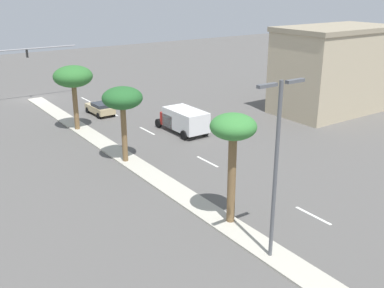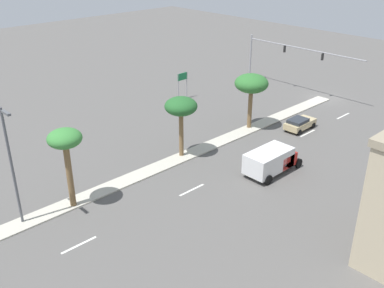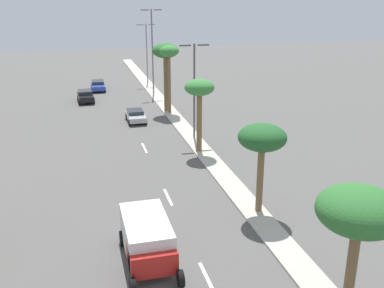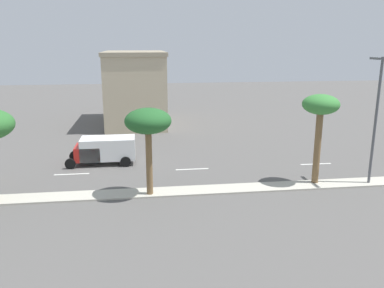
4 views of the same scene
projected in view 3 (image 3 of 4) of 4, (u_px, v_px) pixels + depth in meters
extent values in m
plane|color=#565451|center=(203.00, 152.00, 41.44)|extent=(160.00, 160.00, 0.00)
cube|color=#B7B2A3|center=(177.00, 120.00, 51.35)|extent=(1.80, 97.71, 0.12)
cube|color=silver|center=(207.00, 278.00, 23.28)|extent=(0.20, 2.80, 0.01)
cube|color=silver|center=(168.00, 197.00, 32.35)|extent=(0.20, 2.80, 0.01)
cube|color=silver|center=(144.00, 148.00, 42.44)|extent=(0.20, 2.80, 0.01)
cube|color=silver|center=(132.00, 122.00, 50.78)|extent=(0.20, 2.80, 0.01)
cylinder|color=brown|center=(351.00, 269.00, 19.97)|extent=(0.48, 0.48, 4.56)
ellipsoid|color=#2D6B2D|center=(359.00, 210.00, 19.01)|extent=(3.73, 3.73, 2.05)
cylinder|color=brown|center=(260.00, 179.00, 29.46)|extent=(0.44, 0.44, 4.64)
ellipsoid|color=#235B28|center=(262.00, 137.00, 28.52)|extent=(3.16, 3.16, 1.74)
cylinder|color=brown|center=(199.00, 122.00, 40.57)|extent=(0.49, 0.49, 5.49)
ellipsoid|color=#387F38|center=(199.00, 87.00, 39.52)|extent=(2.67, 2.67, 1.47)
cylinder|color=brown|center=(169.00, 84.00, 53.30)|extent=(0.37, 0.37, 6.98)
ellipsoid|color=#387F38|center=(169.00, 51.00, 52.02)|extent=(2.41, 2.41, 1.33)
cylinder|color=brown|center=(166.00, 83.00, 54.19)|extent=(0.55, 0.55, 6.77)
ellipsoid|color=#2D6B2D|center=(165.00, 51.00, 52.90)|extent=(3.20, 3.20, 1.76)
cylinder|color=#515459|center=(194.00, 92.00, 43.76)|extent=(0.20, 0.20, 9.33)
cube|color=#515459|center=(185.00, 45.00, 42.07)|extent=(1.10, 0.24, 0.16)
cube|color=#515459|center=(203.00, 45.00, 42.51)|extent=(1.10, 0.24, 0.16)
cylinder|color=slate|center=(152.00, 52.00, 62.94)|extent=(0.20, 0.20, 11.72)
cube|color=slate|center=(145.00, 10.00, 60.86)|extent=(1.10, 0.24, 0.16)
cube|color=slate|center=(158.00, 10.00, 61.29)|extent=(1.10, 0.24, 0.16)
cylinder|color=gray|center=(147.00, 54.00, 70.45)|extent=(0.20, 0.20, 9.23)
cube|color=gray|center=(140.00, 25.00, 68.78)|extent=(1.10, 0.24, 0.16)
cube|color=gray|center=(152.00, 24.00, 69.21)|extent=(1.10, 0.24, 0.16)
cube|color=black|center=(86.00, 97.00, 59.80)|extent=(2.14, 4.18, 0.69)
cube|color=#262B33|center=(85.00, 92.00, 60.07)|extent=(1.86, 2.33, 0.46)
cylinder|color=black|center=(94.00, 101.00, 58.87)|extent=(0.25, 0.65, 0.64)
cylinder|color=black|center=(79.00, 102.00, 58.35)|extent=(0.25, 0.65, 0.64)
cylinder|color=black|center=(92.00, 97.00, 61.47)|extent=(0.25, 0.65, 0.64)
cylinder|color=black|center=(78.00, 98.00, 60.95)|extent=(0.25, 0.65, 0.64)
cube|color=#2D47AD|center=(98.00, 86.00, 66.75)|extent=(2.01, 4.53, 0.62)
cube|color=#262B33|center=(98.00, 82.00, 67.10)|extent=(1.78, 2.51, 0.42)
cylinder|color=black|center=(105.00, 90.00, 65.61)|extent=(0.23, 0.64, 0.64)
cylinder|color=black|center=(92.00, 91.00, 65.20)|extent=(0.23, 0.64, 0.64)
cylinder|color=black|center=(104.00, 86.00, 68.51)|extent=(0.23, 0.64, 0.64)
cylinder|color=black|center=(92.00, 86.00, 68.10)|extent=(0.23, 0.64, 0.64)
cube|color=#B2B2B7|center=(136.00, 117.00, 50.72)|extent=(1.94, 3.82, 0.55)
cube|color=#262B33|center=(135.00, 112.00, 51.00)|extent=(1.73, 2.11, 0.41)
cylinder|color=black|center=(146.00, 122.00, 49.83)|extent=(0.23, 0.64, 0.64)
cylinder|color=black|center=(130.00, 123.00, 49.38)|extent=(0.23, 0.64, 0.64)
cylinder|color=black|center=(142.00, 116.00, 52.25)|extent=(0.23, 0.64, 0.64)
cylinder|color=black|center=(127.00, 117.00, 51.80)|extent=(0.23, 0.64, 0.64)
cube|color=#B21E19|center=(152.00, 256.00, 23.29)|extent=(2.42, 2.20, 1.24)
cube|color=silver|center=(146.00, 234.00, 24.75)|extent=(2.42, 4.67, 1.88)
cylinder|color=black|center=(181.00, 278.00, 22.49)|extent=(0.28, 0.90, 0.90)
cylinder|color=black|center=(133.00, 286.00, 21.91)|extent=(0.28, 0.90, 0.90)
cylinder|color=black|center=(163.00, 233.00, 26.73)|extent=(0.28, 0.90, 0.90)
cylinder|color=black|center=(122.00, 238.00, 26.15)|extent=(0.28, 0.90, 0.90)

